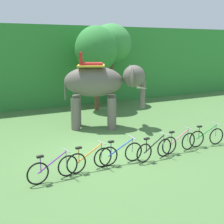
# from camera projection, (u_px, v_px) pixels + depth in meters

# --- Properties ---
(ground_plane) EXTENTS (80.00, 80.00, 0.00)m
(ground_plane) POSITION_uv_depth(u_px,v_px,m) (101.00, 152.00, 11.65)
(ground_plane) COLOR #4C753D
(foliage_hedge) EXTENTS (36.00, 6.00, 5.38)m
(foliage_hedge) POSITION_uv_depth(u_px,v_px,m) (31.00, 65.00, 21.51)
(foliage_hedge) COLOR #338438
(foliage_hedge) RESTS_ON ground
(tree_far_left) EXTENTS (2.65, 2.65, 5.28)m
(tree_far_left) POSITION_uv_depth(u_px,v_px,m) (96.00, 50.00, 18.31)
(tree_far_left) COLOR brown
(tree_far_left) RESTS_ON ground
(tree_left) EXTENTS (2.81, 2.81, 5.52)m
(tree_left) POSITION_uv_depth(u_px,v_px,m) (111.00, 44.00, 20.06)
(tree_left) COLOR brown
(tree_left) RESTS_ON ground
(elephant) EXTENTS (4.15, 3.03, 3.78)m
(elephant) POSITION_uv_depth(u_px,v_px,m) (100.00, 84.00, 14.59)
(elephant) COLOR #665E56
(elephant) RESTS_ON ground
(bike_purple) EXTENTS (1.70, 0.52, 0.92)m
(bike_purple) POSITION_uv_depth(u_px,v_px,m) (53.00, 169.00, 9.10)
(bike_purple) COLOR black
(bike_purple) RESTS_ON ground
(bike_orange) EXTENTS (1.71, 0.52, 0.92)m
(bike_orange) POSITION_uv_depth(u_px,v_px,m) (90.00, 160.00, 9.83)
(bike_orange) COLOR black
(bike_orange) RESTS_ON ground
(bike_blue) EXTENTS (1.71, 0.52, 0.92)m
(bike_blue) POSITION_uv_depth(u_px,v_px,m) (121.00, 153.00, 10.40)
(bike_blue) COLOR black
(bike_blue) RESTS_ON ground
(bike_black) EXTENTS (1.70, 0.52, 0.92)m
(bike_black) POSITION_uv_depth(u_px,v_px,m) (154.00, 150.00, 10.77)
(bike_black) COLOR black
(bike_black) RESTS_ON ground
(bike_pink) EXTENTS (1.71, 0.52, 0.92)m
(bike_pink) POSITION_uv_depth(u_px,v_px,m) (179.00, 143.00, 11.53)
(bike_pink) COLOR black
(bike_pink) RESTS_ON ground
(bike_green) EXTENTS (1.71, 0.52, 0.92)m
(bike_green) POSITION_uv_depth(u_px,v_px,m) (207.00, 137.00, 12.23)
(bike_green) COLOR black
(bike_green) RESTS_ON ground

